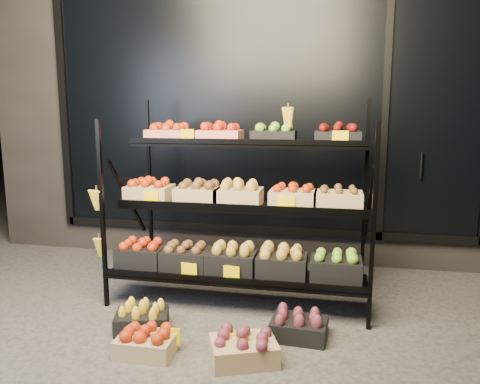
% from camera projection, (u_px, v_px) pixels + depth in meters
% --- Properties ---
extents(ground, '(24.00, 24.00, 0.00)m').
position_uv_depth(ground, '(225.00, 327.00, 3.42)').
color(ground, '#514F4C').
rests_on(ground, ground).
extents(building, '(6.00, 2.08, 3.50)m').
position_uv_depth(building, '(274.00, 94.00, 5.61)').
color(building, '#2D2826').
rests_on(building, ground).
extents(display_rack, '(2.18, 1.02, 1.71)m').
position_uv_depth(display_rack, '(239.00, 206.00, 3.86)').
color(display_rack, black).
rests_on(display_rack, ground).
extents(tag_floor_a, '(0.13, 0.01, 0.12)m').
position_uv_depth(tag_floor_a, '(171.00, 342.00, 3.07)').
color(tag_floor_a, '#F8CC00').
rests_on(tag_floor_a, ground).
extents(tag_floor_b, '(0.13, 0.01, 0.12)m').
position_uv_depth(tag_floor_b, '(238.00, 349.00, 2.98)').
color(tag_floor_b, '#F8CC00').
rests_on(tag_floor_b, ground).
extents(floor_crate_left, '(0.37, 0.27, 0.19)m').
position_uv_depth(floor_crate_left, '(146.00, 341.00, 3.03)').
color(floor_crate_left, tan).
rests_on(floor_crate_left, ground).
extents(floor_crate_midleft, '(0.43, 0.37, 0.19)m').
position_uv_depth(floor_crate_midleft, '(142.00, 317.00, 3.37)').
color(floor_crate_midleft, black).
rests_on(floor_crate_midleft, ground).
extents(floor_crate_midright, '(0.49, 0.43, 0.20)m').
position_uv_depth(floor_crate_midright, '(244.00, 347.00, 2.94)').
color(floor_crate_midright, tan).
rests_on(floor_crate_midright, ground).
extents(floor_crate_right, '(0.40, 0.31, 0.20)m').
position_uv_depth(floor_crate_right, '(299.00, 325.00, 3.25)').
color(floor_crate_right, black).
rests_on(floor_crate_right, ground).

